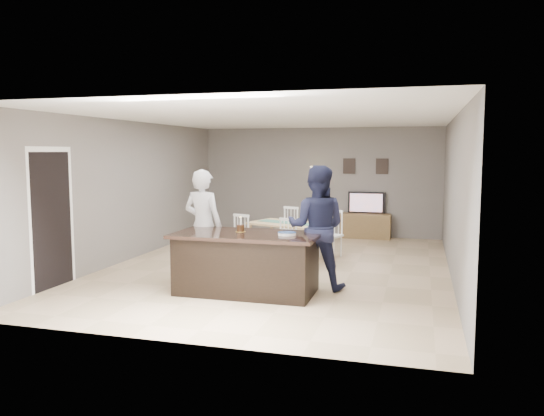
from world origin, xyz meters
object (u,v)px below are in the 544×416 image
(floor_lamp, at_px, (315,182))
(woman, at_px, (203,225))
(man, at_px, (317,227))
(dining_table, at_px, (290,229))
(television, at_px, (366,203))
(birthday_cake, at_px, (241,228))
(kitchen_island, at_px, (247,263))
(tv_console, at_px, (366,226))
(plate_stack, at_px, (287,234))

(floor_lamp, bearing_deg, woman, -100.13)
(man, bearing_deg, dining_table, -67.13)
(television, bearing_deg, man, 87.19)
(television, height_order, dining_table, television)
(woman, height_order, man, man)
(television, height_order, birthday_cake, birthday_cake)
(kitchen_island, distance_m, television, 5.78)
(dining_table, bearing_deg, television, 88.92)
(tv_console, bearing_deg, birthday_cake, -103.75)
(woman, relative_size, dining_table, 0.86)
(television, distance_m, plate_stack, 5.67)
(tv_console, bearing_deg, dining_table, -111.25)
(man, distance_m, dining_table, 2.24)
(plate_stack, relative_size, floor_lamp, 0.15)
(woman, bearing_deg, man, -172.49)
(woman, bearing_deg, kitchen_island, 156.85)
(television, height_order, woman, woman)
(tv_console, bearing_deg, floor_lamp, -176.15)
(man, bearing_deg, television, -94.49)
(tv_console, xyz_separation_m, floor_lamp, (-1.25, -0.08, 1.05))
(dining_table, distance_m, floor_lamp, 3.02)
(tv_console, distance_m, birthday_cake, 5.65)
(dining_table, bearing_deg, floor_lamp, 111.24)
(man, distance_m, floor_lamp, 5.05)
(tv_console, xyz_separation_m, dining_table, (-1.17, -3.01, 0.30))
(woman, distance_m, man, 1.88)
(television, bearing_deg, birthday_cake, 76.42)
(television, height_order, plate_stack, television)
(man, height_order, dining_table, man)
(tv_console, relative_size, television, 1.31)
(television, bearing_deg, kitchen_island, 77.99)
(woman, bearing_deg, birthday_cake, 159.11)
(woman, bearing_deg, floor_lamp, -92.62)
(television, distance_m, floor_lamp, 1.35)
(woman, xyz_separation_m, floor_lamp, (0.88, 4.94, 0.44))
(television, bearing_deg, floor_lamp, 7.04)
(television, distance_m, birthday_cake, 5.68)
(dining_table, relative_size, floor_lamp, 1.22)
(dining_table, bearing_deg, kitchen_island, -70.96)
(kitchen_island, bearing_deg, dining_table, 89.31)
(tv_console, relative_size, dining_table, 0.57)
(television, xyz_separation_m, birthday_cake, (-1.33, -5.52, 0.09))
(man, bearing_deg, kitchen_island, 28.39)
(television, relative_size, birthday_cake, 3.92)
(tv_console, distance_m, dining_table, 3.24)
(woman, distance_m, plate_stack, 1.64)
(tv_console, relative_size, floor_lamp, 0.69)
(tv_console, height_order, plate_stack, plate_stack)
(tv_console, relative_size, man, 0.63)
(man, bearing_deg, birthday_cake, 19.95)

